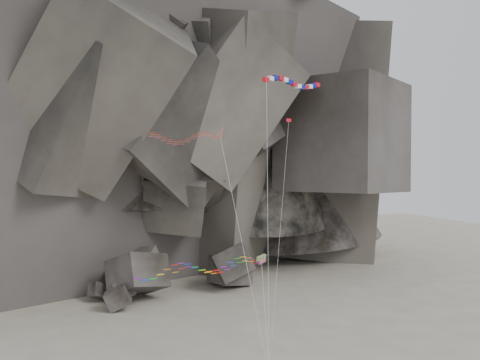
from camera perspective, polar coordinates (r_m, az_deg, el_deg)
name	(u,v)px	position (r m, az deg, el deg)	size (l,w,h in m)	color
headland	(111,72)	(123.52, -13.60, 11.18)	(110.00, 70.00, 84.00)	#595149
boulder_field	(159,282)	(90.86, -8.64, -10.69)	(55.24, 19.96, 8.76)	#47423F
delta_kite	(182,137)	(53.40, -6.16, 4.55)	(11.25, 5.35, 24.60)	red
banner_kite	(293,85)	(61.61, 5.67, 10.08)	(10.80, 9.03, 30.36)	red
parafoil_kite	(197,267)	(54.37, -4.56, -9.29)	(14.73, 4.67, 11.06)	#D4E40C
pennant_kite	(284,179)	(55.25, 4.71, 0.14)	(3.87, 2.89, 25.41)	red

